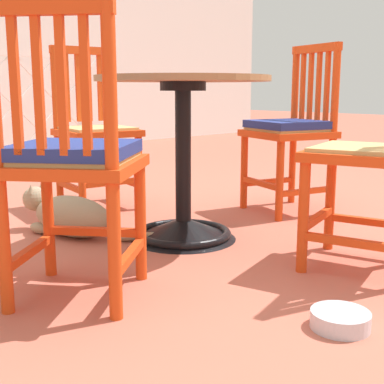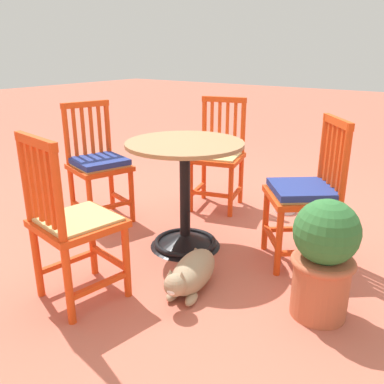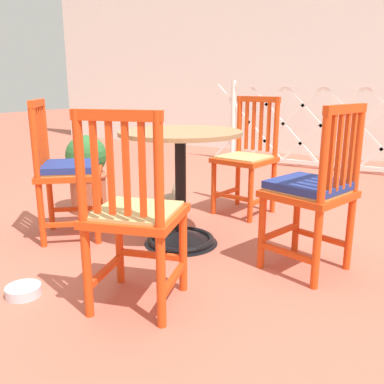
# 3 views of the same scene
# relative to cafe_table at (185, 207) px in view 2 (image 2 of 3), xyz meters

# --- Properties ---
(ground_plane) EXTENTS (24.00, 24.00, 0.00)m
(ground_plane) POSITION_rel_cafe_table_xyz_m (0.01, -0.21, -0.28)
(ground_plane) COLOR #BC604C
(cafe_table) EXTENTS (0.76, 0.76, 0.73)m
(cafe_table) POSITION_rel_cafe_table_xyz_m (0.00, 0.00, 0.00)
(cafe_table) COLOR black
(cafe_table) RESTS_ON ground_plane
(orange_chair_by_planter) EXTENTS (0.46, 0.46, 0.91)m
(orange_chair_by_planter) POSITION_rel_cafe_table_xyz_m (0.09, 0.84, 0.15)
(orange_chair_by_planter) COLOR #D64214
(orange_chair_by_planter) RESTS_ON ground_plane
(orange_chair_facing_out) EXTENTS (0.56, 0.56, 0.91)m
(orange_chair_facing_out) POSITION_rel_cafe_table_xyz_m (-0.72, -0.27, 0.16)
(orange_chair_facing_out) COLOR #D64214
(orange_chair_facing_out) RESTS_ON ground_plane
(orange_chair_tucked_in) EXTENTS (0.49, 0.49, 0.91)m
(orange_chair_tucked_in) POSITION_rel_cafe_table_xyz_m (0.24, -0.78, 0.15)
(orange_chair_tucked_in) COLOR #D64214
(orange_chair_tucked_in) RESTS_ON ground_plane
(orange_chair_near_fence) EXTENTS (0.50, 0.50, 0.91)m
(orange_chair_near_fence) POSITION_rel_cafe_table_xyz_m (0.82, 0.02, 0.16)
(orange_chair_near_fence) COLOR #D64214
(orange_chair_near_fence) RESTS_ON ground_plane
(tabby_cat) EXTENTS (0.41, 0.68, 0.23)m
(tabby_cat) POSITION_rel_cafe_table_xyz_m (-0.35, 0.42, -0.19)
(tabby_cat) COLOR #9E896B
(tabby_cat) RESTS_ON ground_plane
(terracotta_planter) EXTENTS (0.32, 0.32, 0.62)m
(terracotta_planter) POSITION_rel_cafe_table_xyz_m (-1.01, 0.22, 0.04)
(terracotta_planter) COLOR #B25B3D
(terracotta_planter) RESTS_ON ground_plane
(pet_water_bowl) EXTENTS (0.17, 0.17, 0.05)m
(pet_water_bowl) POSITION_rel_cafe_table_xyz_m (-0.30, -0.99, -0.26)
(pet_water_bowl) COLOR silver
(pet_water_bowl) RESTS_ON ground_plane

